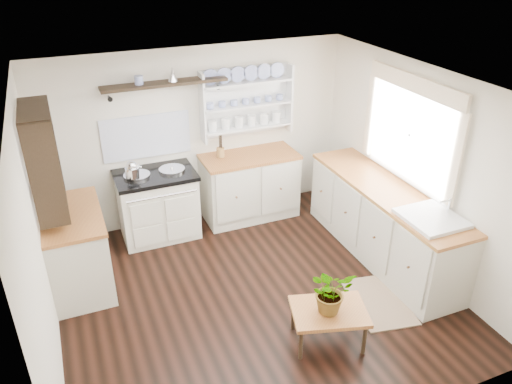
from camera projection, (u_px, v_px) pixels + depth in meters
floor at (253, 293)px, 5.46m from camera, size 4.00×3.80×0.01m
wall_back at (198, 136)px, 6.48m from camera, size 4.00×0.02×2.30m
wall_right at (418, 168)px, 5.61m from camera, size 0.02×3.80×2.30m
wall_left at (36, 244)px, 4.25m from camera, size 0.02×3.80×2.30m
ceiling at (253, 86)px, 4.39m from camera, size 4.00×3.80×0.01m
window at (411, 130)px, 5.52m from camera, size 0.08×1.55×1.22m
aga_cooker at (158, 204)px, 6.31m from camera, size 0.98×0.68×0.91m
back_cabinets at (250, 185)px, 6.76m from camera, size 1.27×0.63×0.90m
right_cabinets at (383, 222)px, 5.91m from camera, size 0.62×2.43×0.90m
belfast_sink at (430, 228)px, 5.14m from camera, size 0.55×0.60×0.45m
left_cabinets at (77, 249)px, 5.40m from camera, size 0.62×1.13×0.90m
plate_rack at (245, 101)px, 6.48m from camera, size 1.20×0.22×0.90m
high_shelf at (165, 84)px, 5.89m from camera, size 1.50×0.29×0.16m
left_shelving at (43, 159)px, 4.85m from camera, size 0.28×0.80×1.05m
kettle at (132, 170)px, 5.85m from camera, size 0.16×0.16×0.20m
utensil_crock at (220, 152)px, 6.46m from camera, size 0.10×0.10×0.12m
center_table at (329, 314)px, 4.67m from camera, size 0.81×0.67×0.38m
potted_plant at (331, 291)px, 4.55m from camera, size 0.41×0.36×0.44m
floor_rug at (378, 302)px, 5.32m from camera, size 0.70×0.94×0.02m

